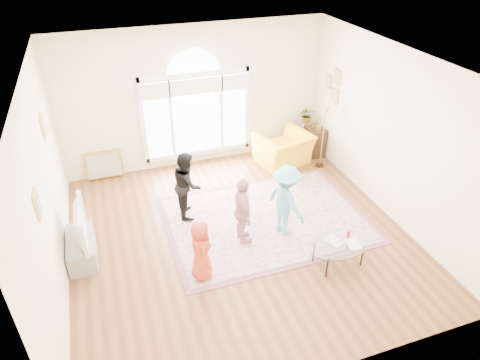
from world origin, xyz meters
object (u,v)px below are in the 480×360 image
object	(u,v)px
television	(76,224)
armchair	(284,149)
tv_console	(82,249)
area_rug	(266,220)
coffee_table	(339,245)

from	to	relation	value
television	armchair	xyz separation A→B (m)	(4.61, 1.90, -0.35)
tv_console	area_rug	bearing A→B (deg)	-0.77
television	coffee_table	distance (m)	4.37
television	coffee_table	size ratio (longest dim) A/B	0.94
coffee_table	armchair	world-z (taller)	armchair
tv_console	television	world-z (taller)	television
television	coffee_table	xyz separation A→B (m)	(4.08, -1.55, -0.33)
area_rug	tv_console	world-z (taller)	tv_console
armchair	television	bearing A→B (deg)	7.83
tv_console	armchair	bearing A→B (deg)	22.37
area_rug	armchair	size ratio (longest dim) A/B	3.07
area_rug	tv_console	size ratio (longest dim) A/B	3.60
armchair	coffee_table	bearing A→B (deg)	66.65
armchair	tv_console	bearing A→B (deg)	7.79
television	armchair	distance (m)	5.00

